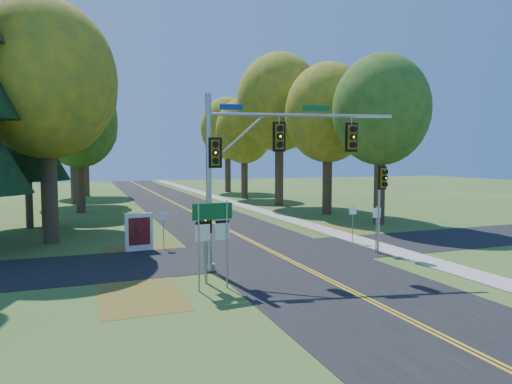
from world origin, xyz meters
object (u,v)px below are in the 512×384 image
object	(u,v)px
route_sign_cluster	(213,227)
info_kiosk	(139,232)
east_signal_pole	(382,188)
traffic_mast	(257,158)

from	to	relation	value
route_sign_cluster	info_kiosk	world-z (taller)	route_sign_cluster
east_signal_pole	info_kiosk	bearing A→B (deg)	152.32
east_signal_pole	info_kiosk	size ratio (longest dim) A/B	2.25
traffic_mast	info_kiosk	distance (m)	8.60
route_sign_cluster	info_kiosk	size ratio (longest dim) A/B	1.67
east_signal_pole	info_kiosk	world-z (taller)	east_signal_pole
traffic_mast	east_signal_pole	bearing A→B (deg)	19.15
traffic_mast	info_kiosk	size ratio (longest dim) A/B	4.13
east_signal_pole	route_sign_cluster	size ratio (longest dim) A/B	1.35
traffic_mast	route_sign_cluster	world-z (taller)	traffic_mast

